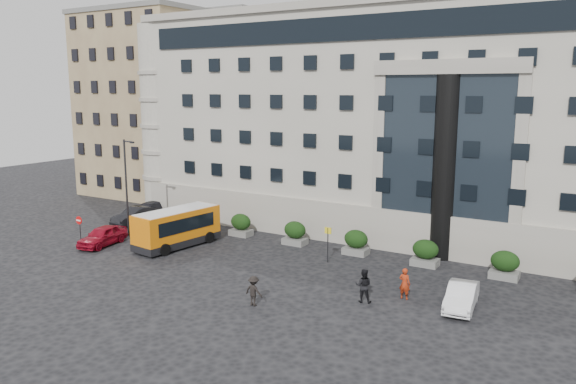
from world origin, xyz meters
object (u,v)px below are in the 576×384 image
object	(u,v)px
parked_car_d	(209,207)
pedestrian_c	(254,291)
parked_car_c	(148,210)
red_truck	(218,193)
parked_car_b	(135,216)
hedge_c	(356,242)
hedge_d	(425,253)
white_taxi	(461,296)
street_lamp	(127,184)
parked_car_a	(103,236)
hedge_e	(505,265)
pedestrian_b	(364,286)
bus_stop_sign	(328,238)
minibus	(177,226)
pedestrian_a	(405,284)
hedge_b	(295,233)
hedge_a	(241,225)
no_entry_sign	(79,225)

from	to	relation	value
parked_car_d	pedestrian_c	bearing A→B (deg)	-36.23
parked_car_c	red_truck	bearing A→B (deg)	59.63
parked_car_b	pedestrian_c	bearing A→B (deg)	-24.63
hedge_c	hedge_d	bearing A→B (deg)	0.00
parked_car_c	white_taxi	size ratio (longest dim) A/B	1.15
hedge_c	white_taxi	world-z (taller)	hedge_c
street_lamp	parked_car_a	xyz separation A→B (m)	(0.44, -3.15, -3.61)
hedge_e	parked_car_c	distance (m)	32.22
hedge_d	hedge_e	world-z (taller)	same
parked_car_b	pedestrian_b	distance (m)	26.04
hedge_d	street_lamp	xyz separation A→B (m)	(-23.54, -4.80, 3.44)
pedestrian_b	parked_car_b	bearing A→B (deg)	-32.01
hedge_e	white_taxi	size ratio (longest dim) A/B	0.43
parked_car_a	parked_car_b	world-z (taller)	parked_car_b
hedge_c	hedge_d	size ratio (longest dim) A/B	1.00
parked_car_b	parked_car_d	world-z (taller)	parked_car_b
bus_stop_sign	hedge_d	bearing A→B (deg)	24.66
street_lamp	minibus	distance (m)	6.30
bus_stop_sign	pedestrian_b	size ratio (longest dim) A/B	1.28
street_lamp	parked_car_c	xyz separation A→B (m)	(-3.47, 5.72, -3.66)
pedestrian_a	parked_car_a	bearing A→B (deg)	7.60
parked_car_a	white_taxi	distance (m)	27.22
hedge_c	hedge_e	distance (m)	10.40
red_truck	pedestrian_c	world-z (taller)	red_truck
parked_car_c	pedestrian_c	bearing A→B (deg)	-34.69
hedge_b	pedestrian_c	xyz separation A→B (m)	(4.37, -12.06, -0.07)
hedge_e	pedestrian_b	bearing A→B (deg)	-126.20
hedge_a	white_taxi	size ratio (longest dim) A/B	0.43
parked_car_c	parked_car_d	distance (m)	5.79
hedge_c	minibus	bearing A→B (deg)	-157.80
parked_car_a	parked_car_b	bearing A→B (deg)	106.22
no_entry_sign	parked_car_c	xyz separation A→B (m)	(-2.41, 9.76, -0.94)
bus_stop_sign	parked_car_c	world-z (taller)	bus_stop_sign
hedge_c	parked_car_d	size ratio (longest dim) A/B	0.39
red_truck	parked_car_a	xyz separation A→B (m)	(0.59, -15.26, -0.88)
hedge_d	parked_car_b	size ratio (longest dim) A/B	0.40
pedestrian_a	pedestrian_b	world-z (taller)	pedestrian_b
street_lamp	pedestrian_c	distance (m)	19.28
hedge_a	white_taxi	bearing A→B (deg)	-18.13
hedge_c	parked_car_c	world-z (taller)	hedge_c
hedge_d	bus_stop_sign	distance (m)	6.76
hedge_c	minibus	distance (m)	13.73
no_entry_sign	parked_car_d	bearing A→B (deg)	84.43
hedge_d	pedestrian_b	xyz separation A→B (m)	(-0.95, -8.41, 0.06)
parked_car_a	pedestrian_a	size ratio (longest dim) A/B	2.40
minibus	parked_car_d	xyz separation A→B (m)	(-5.33, 10.48, -0.94)
parked_car_a	hedge_b	bearing A→B (deg)	22.97
hedge_a	hedge_c	size ratio (longest dim) A/B	1.00
hedge_c	hedge_d	world-z (taller)	same
hedge_c	parked_car_d	world-z (taller)	hedge_c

